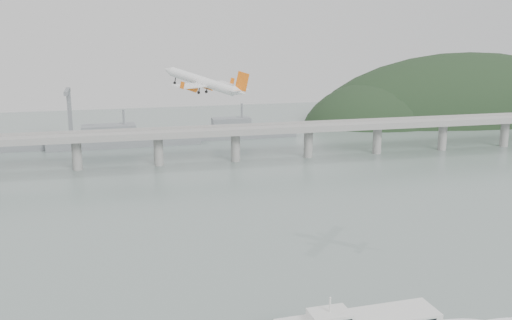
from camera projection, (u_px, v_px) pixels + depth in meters
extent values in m
plane|color=slate|center=(293.00, 302.00, 200.18)|extent=(900.00, 900.00, 0.00)
cube|color=gray|center=(205.00, 133.00, 384.77)|extent=(800.00, 22.00, 2.20)
cube|color=gray|center=(207.00, 133.00, 374.36)|extent=(800.00, 0.60, 1.80)
cube|color=gray|center=(202.00, 127.00, 394.24)|extent=(800.00, 0.60, 1.80)
cylinder|color=gray|center=(77.00, 155.00, 369.58)|extent=(6.00, 6.00, 21.00)
cylinder|color=gray|center=(158.00, 151.00, 380.62)|extent=(6.00, 6.00, 21.00)
cylinder|color=gray|center=(235.00, 147.00, 391.66)|extent=(6.00, 6.00, 21.00)
cylinder|color=gray|center=(308.00, 143.00, 402.70)|extent=(6.00, 6.00, 21.00)
cylinder|color=gray|center=(377.00, 140.00, 413.74)|extent=(6.00, 6.00, 21.00)
cylinder|color=gray|center=(442.00, 137.00, 424.78)|extent=(6.00, 6.00, 21.00)
cylinder|color=gray|center=(505.00, 134.00, 435.82)|extent=(6.00, 6.00, 21.00)
ellipsoid|color=black|center=(464.00, 134.00, 576.37)|extent=(320.00, 150.00, 156.00)
ellipsoid|color=black|center=(377.00, 134.00, 544.52)|extent=(140.00, 110.00, 96.00)
cube|color=slate|center=(125.00, 140.00, 439.02)|extent=(110.55, 21.43, 8.00)
cube|color=slate|center=(109.00, 130.00, 434.71)|extent=(39.01, 16.73, 8.00)
cylinder|color=slate|center=(124.00, 119.00, 435.25)|extent=(1.60, 1.60, 14.00)
cube|color=slate|center=(242.00, 133.00, 468.36)|extent=(85.00, 13.60, 8.00)
cube|color=slate|center=(231.00, 123.00, 464.60)|extent=(29.75, 11.90, 8.00)
cylinder|color=slate|center=(242.00, 112.00, 464.59)|extent=(1.60, 1.60, 14.00)
cube|color=slate|center=(70.00, 113.00, 459.55)|extent=(3.00, 3.00, 40.00)
cube|color=slate|center=(67.00, 92.00, 445.85)|extent=(3.00, 28.00, 3.00)
cube|color=black|center=(350.00, 312.00, 175.23)|extent=(42.91, 2.52, 1.13)
cube|color=black|center=(350.00, 320.00, 175.87)|extent=(42.91, 2.52, 1.13)
cube|color=silver|center=(330.00, 317.00, 166.78)|extent=(11.72, 8.52, 2.94)
cylinder|color=silver|center=(330.00, 305.00, 165.93)|extent=(0.60, 0.60, 4.52)
cylinder|color=white|center=(202.00, 81.00, 255.21)|extent=(25.66, 25.75, 10.93)
cone|color=white|center=(168.00, 70.00, 262.73)|extent=(6.73, 6.68, 5.06)
cone|color=white|center=(240.00, 92.00, 247.29)|extent=(7.61, 7.32, 5.30)
cube|color=white|center=(204.00, 85.00, 255.06)|extent=(30.01, 32.94, 3.61)
cube|color=white|center=(238.00, 89.00, 247.53)|extent=(11.81, 12.72, 1.77)
cube|color=orange|center=(242.00, 81.00, 245.98)|extent=(5.44, 4.46, 8.39)
cylinder|color=orange|center=(208.00, 86.00, 261.69)|extent=(5.60, 5.58, 3.63)
cylinder|color=black|center=(203.00, 85.00, 262.67)|extent=(2.48, 2.44, 2.67)
cube|color=white|center=(208.00, 84.00, 261.36)|extent=(2.53, 2.24, 1.97)
cylinder|color=orange|center=(192.00, 88.00, 250.77)|extent=(5.60, 5.58, 3.63)
cylinder|color=black|center=(187.00, 86.00, 251.76)|extent=(2.48, 2.44, 2.67)
cube|color=white|center=(192.00, 85.00, 250.44)|extent=(2.53, 2.24, 1.97)
cylinder|color=black|center=(207.00, 89.00, 258.23)|extent=(1.10, 0.87, 2.79)
cylinder|color=black|center=(206.00, 92.00, 258.59)|extent=(1.46, 1.30, 1.52)
cylinder|color=black|center=(199.00, 90.00, 253.07)|extent=(1.10, 0.87, 2.79)
cylinder|color=black|center=(199.00, 93.00, 253.43)|extent=(1.46, 1.30, 1.52)
cylinder|color=black|center=(175.00, 80.00, 261.76)|extent=(1.10, 0.87, 2.79)
cylinder|color=black|center=(175.00, 83.00, 262.12)|extent=(1.46, 1.30, 1.52)
cube|color=orange|center=(232.00, 81.00, 270.60)|extent=(2.01, 1.66, 3.09)
cube|color=orange|center=(182.00, 85.00, 236.86)|extent=(2.01, 1.66, 3.09)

